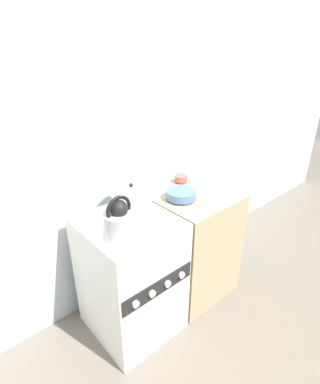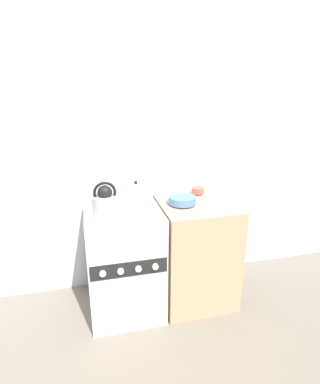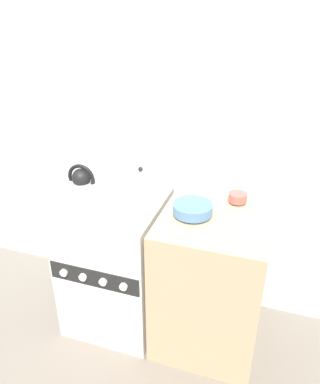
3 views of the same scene
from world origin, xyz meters
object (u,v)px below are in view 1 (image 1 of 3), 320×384
object	(u,v)px
small_ceramic_bowl	(181,178)
cooking_pot	(132,197)
kettle	(120,221)
stove	(131,276)
enamel_bowl	(181,194)

from	to	relation	value
small_ceramic_bowl	cooking_pot	bearing A→B (deg)	-170.49
kettle	cooking_pot	size ratio (longest dim) A/B	0.95
cooking_pot	small_ceramic_bowl	world-z (taller)	cooking_pot
stove	kettle	distance (m)	0.55
enamel_bowl	kettle	bearing A→B (deg)	-169.44
small_ceramic_bowl	stove	bearing A→B (deg)	-162.00
small_ceramic_bowl	enamel_bowl	bearing A→B (deg)	-134.57
cooking_pot	small_ceramic_bowl	xyz separation A→B (m)	(0.55, 0.09, -0.05)
enamel_bowl	cooking_pot	bearing A→B (deg)	160.67
stove	cooking_pot	world-z (taller)	cooking_pot
cooking_pot	small_ceramic_bowl	size ratio (longest dim) A/B	2.61
kettle	enamel_bowl	distance (m)	0.60
kettle	cooking_pot	bearing A→B (deg)	42.77
enamel_bowl	small_ceramic_bowl	world-z (taller)	enamel_bowl
kettle	cooking_pot	xyz separation A→B (m)	(0.25, 0.23, -0.02)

